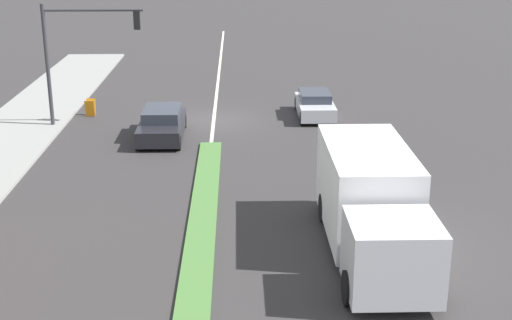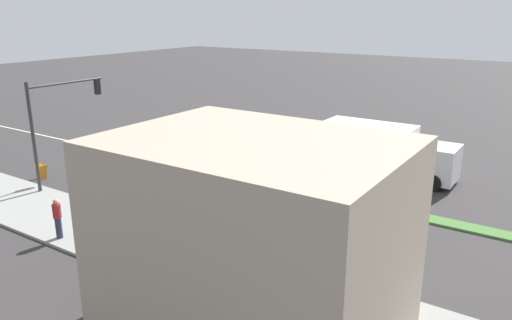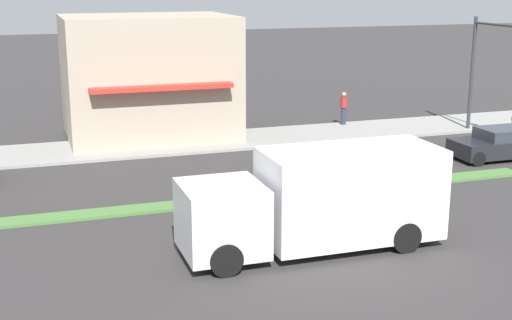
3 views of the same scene
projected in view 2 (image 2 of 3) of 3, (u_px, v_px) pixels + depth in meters
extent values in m
plane|color=#333030|center=(415.00, 217.00, 22.76)|extent=(160.00, 160.00, 0.00)
cube|color=gray|center=(344.00, 316.00, 15.30)|extent=(4.00, 73.00, 0.12)
cube|color=beige|center=(136.00, 156.00, 32.27)|extent=(0.16, 60.00, 0.01)
cube|color=tan|center=(255.00, 239.00, 13.82)|extent=(5.90, 7.85, 5.73)
cube|color=red|center=(310.00, 204.00, 16.47)|extent=(0.70, 6.28, 0.20)
cylinder|color=#333338|center=(33.00, 138.00, 24.89)|extent=(0.18, 0.18, 5.60)
cylinder|color=#333338|center=(66.00, 83.00, 25.97)|extent=(4.50, 0.12, 0.12)
cube|color=black|center=(97.00, 87.00, 27.65)|extent=(0.28, 0.24, 0.84)
sphere|color=red|center=(95.00, 82.00, 27.65)|extent=(0.18, 0.18, 0.18)
sphere|color=gold|center=(96.00, 87.00, 27.72)|extent=(0.18, 0.18, 0.18)
sphere|color=green|center=(96.00, 91.00, 27.80)|extent=(0.18, 0.18, 0.18)
cylinder|color=#282D42|center=(59.00, 228.00, 20.30)|extent=(0.26, 0.26, 0.89)
cylinder|color=maroon|center=(57.00, 211.00, 20.08)|extent=(0.34, 0.34, 0.58)
sphere|color=tan|center=(56.00, 202.00, 19.97)|extent=(0.22, 0.22, 0.22)
cube|color=orange|center=(40.00, 171.00, 27.84)|extent=(0.45, 0.21, 0.84)
cube|color=orange|center=(43.00, 172.00, 27.67)|extent=(0.45, 0.21, 0.84)
cube|color=silver|center=(436.00, 163.00, 26.65)|extent=(2.28, 2.20, 1.90)
cube|color=white|center=(368.00, 146.00, 28.58)|extent=(2.40, 5.10, 2.60)
cylinder|color=black|center=(443.00, 172.00, 27.63)|extent=(0.28, 0.90, 0.90)
cylinder|color=black|center=(433.00, 183.00, 25.90)|extent=(0.28, 0.90, 0.90)
cylinder|color=black|center=(354.00, 157.00, 30.43)|extent=(0.28, 0.90, 0.90)
cylinder|color=black|center=(339.00, 166.00, 28.70)|extent=(0.28, 0.90, 0.90)
cube|color=black|center=(144.00, 164.00, 28.79)|extent=(1.88, 4.33, 0.67)
cube|color=#2D333D|center=(141.00, 154.00, 28.74)|extent=(1.59, 2.38, 0.48)
cylinder|color=black|center=(177.00, 169.00, 28.58)|extent=(0.22, 0.62, 0.62)
cylinder|color=black|center=(156.00, 177.00, 27.25)|extent=(0.22, 0.62, 0.62)
cylinder|color=black|center=(134.00, 159.00, 30.44)|extent=(0.22, 0.62, 0.62)
cylinder|color=black|center=(112.00, 166.00, 29.11)|extent=(0.22, 0.62, 0.62)
cube|color=#B7BABF|center=(181.00, 132.00, 36.41)|extent=(1.71, 3.89, 0.64)
cube|color=#2D333D|center=(179.00, 125.00, 36.36)|extent=(1.45, 2.14, 0.41)
cylinder|color=black|center=(204.00, 135.00, 36.25)|extent=(0.22, 0.64, 0.64)
cylinder|color=black|center=(191.00, 139.00, 35.05)|extent=(0.22, 0.64, 0.64)
cylinder|color=black|center=(173.00, 130.00, 37.87)|extent=(0.22, 0.64, 0.64)
cylinder|color=black|center=(159.00, 134.00, 36.66)|extent=(0.22, 0.64, 0.64)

